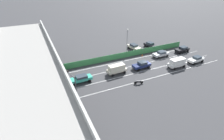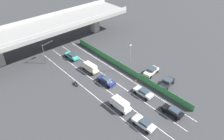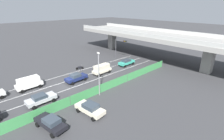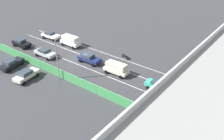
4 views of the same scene
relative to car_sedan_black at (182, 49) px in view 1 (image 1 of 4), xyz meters
name	(u,v)px [view 1 (image 1 of 4)]	position (x,y,z in m)	size (l,w,h in m)	color
ground_plane	(149,66)	(-3.13, 13.62, -0.90)	(300.00, 300.00, 0.00)	#38383A
lane_line_left_edge	(149,79)	(-8.12, 17.16, -0.89)	(0.14, 43.07, 0.01)	silver
lane_line_mid_left	(141,72)	(-4.79, 17.16, -0.89)	(0.14, 43.07, 0.01)	silver
lane_line_mid_right	(133,66)	(-1.46, 17.16, -0.89)	(0.14, 43.07, 0.01)	silver
lane_line_right_edge	(127,60)	(1.86, 17.16, -0.89)	(0.14, 43.07, 0.01)	silver
elevated_overpass	(23,64)	(-3.13, 40.69, 5.44)	(49.56, 11.62, 8.01)	gray
green_fence	(124,55)	(3.68, 17.16, -0.10)	(0.10, 39.17, 1.60)	#3D8E4C
car_sedan_black	(182,49)	(0.00, 0.00, 0.00)	(2.12, 4.33, 1.61)	black
car_van_cream	(117,69)	(-3.01, 22.54, 0.31)	(2.09, 4.56, 2.12)	beige
car_sedan_silver	(161,54)	(0.05, 7.58, -0.02)	(2.15, 4.53, 1.56)	#B7BABC
car_taxi_teal	(81,78)	(-3.12, 30.89, -0.02)	(2.03, 4.71, 1.53)	teal
car_sedan_navy	(142,65)	(-3.31, 16.01, 0.02)	(2.18, 4.56, 1.69)	navy
car_van_white	(177,62)	(-6.48, 8.00, 0.35)	(2.11, 4.56, 2.21)	silver
car_sedan_white	(196,59)	(-6.52, 1.72, -0.02)	(2.23, 4.57, 1.58)	white
motorcycle	(139,82)	(-8.83, 20.40, -0.44)	(0.76, 1.90, 0.93)	black
parked_sedan_dark	(151,45)	(6.66, 6.19, 0.00)	(4.88, 2.60, 1.64)	black
parked_sedan_cream	(134,47)	(7.49, 11.60, 0.02)	(4.75, 2.49, 1.67)	beige
traffic_light	(72,82)	(-8.59, 33.76, 3.07)	(3.55, 1.02, 5.59)	#47474C
street_lamp	(127,40)	(4.18, 15.98, 3.67)	(0.60, 0.36, 7.59)	gray
traffic_cone	(142,55)	(2.40, 12.03, -0.55)	(0.47, 0.47, 0.73)	orange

